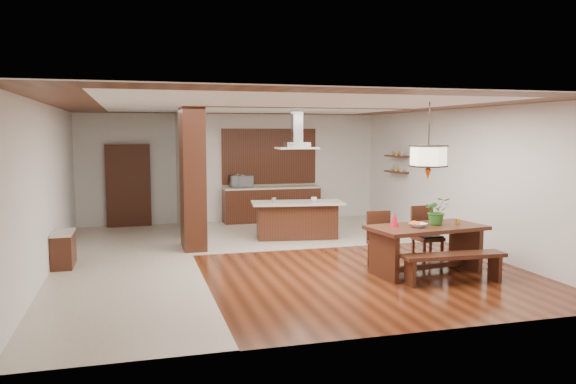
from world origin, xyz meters
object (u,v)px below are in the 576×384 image
object	(u,v)px
foliage_plant	(437,211)
microwave	(241,182)
fruit_bowl	(418,225)
range_hood	(297,129)
dining_table	(426,238)
hallway_console	(64,249)
dining_bench	(453,268)
dining_chair_right	(428,235)
dining_chair_left	(382,240)
pendant_lantern	(429,141)
kitchen_island	(297,220)
island_cup	(314,199)

from	to	relation	value
foliage_plant	microwave	distance (m)	6.47
fruit_bowl	range_hood	bearing A→B (deg)	105.57
dining_table	fruit_bowl	distance (m)	0.34
hallway_console	microwave	world-z (taller)	microwave
dining_bench	dining_chair_right	distance (m)	1.42
dining_table	dining_chair_left	bearing A→B (deg)	137.24
dining_chair_left	range_hood	xyz separation A→B (m)	(-0.67, 3.07, 1.97)
pendant_lantern	hallway_console	bearing A→B (deg)	160.48
dining_table	foliage_plant	size ratio (longest dim) A/B	4.31
hallway_console	dining_table	size ratio (longest dim) A/B	0.42
fruit_bowl	kitchen_island	distance (m)	3.85
range_hood	dining_bench	bearing A→B (deg)	-72.72
hallway_console	range_hood	bearing A→B (deg)	17.06
dining_bench	pendant_lantern	size ratio (longest dim) A/B	1.30
dining_chair_right	microwave	distance (m)	6.00
dining_chair_left	fruit_bowl	bearing A→B (deg)	-56.45
dining_bench	fruit_bowl	distance (m)	0.92
dining_chair_left	kitchen_island	xyz separation A→B (m)	(-0.67, 3.07, -0.07)
dining_bench	range_hood	xyz separation A→B (m)	(-1.34, 4.30, 2.23)
dining_chair_left	microwave	bearing A→B (deg)	108.29
kitchen_island	island_cup	xyz separation A→B (m)	(0.36, -0.13, 0.46)
dining_table	range_hood	size ratio (longest dim) A/B	2.31
fruit_bowl	microwave	bearing A→B (deg)	106.40
hallway_console	range_hood	size ratio (longest dim) A/B	0.98
range_hood	microwave	xyz separation A→B (m)	(-0.80, 2.51, -1.36)
island_cup	dining_bench	bearing A→B (deg)	-76.84
dining_chair_right	pendant_lantern	bearing A→B (deg)	-125.05
hallway_console	fruit_bowl	distance (m)	6.24
microwave	pendant_lantern	bearing A→B (deg)	-76.16
pendant_lantern	microwave	distance (m)	6.54
fruit_bowl	microwave	xyz separation A→B (m)	(-1.83, 6.20, 0.26)
hallway_console	fruit_bowl	bearing A→B (deg)	-20.97
pendant_lantern	island_cup	size ratio (longest dim) A/B	9.75
kitchen_island	range_hood	xyz separation A→B (m)	(-0.00, 0.00, 2.03)
foliage_plant	range_hood	world-z (taller)	range_hood
dining_bench	dining_chair_right	bearing A→B (deg)	77.39
dining_bench	range_hood	world-z (taller)	range_hood
pendant_lantern	dining_chair_right	bearing A→B (deg)	58.66
dining_chair_right	island_cup	world-z (taller)	dining_chair_right
fruit_bowl	foliage_plant	bearing A→B (deg)	18.43
dining_chair_right	kitchen_island	world-z (taller)	dining_chair_right
pendant_lantern	fruit_bowl	distance (m)	1.41
fruit_bowl	island_cup	xyz separation A→B (m)	(-0.67, 3.56, 0.05)
dining_table	foliage_plant	xyz separation A→B (m)	(0.22, 0.05, 0.46)
hallway_console	pendant_lantern	distance (m)	6.67
island_cup	microwave	distance (m)	2.89
kitchen_island	island_cup	bearing A→B (deg)	-11.15
dining_table	hallway_console	bearing A→B (deg)	160.48
dining_chair_left	foliage_plant	xyz separation A→B (m)	(0.79, -0.47, 0.56)
dining_chair_left	kitchen_island	bearing A→B (deg)	105.90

